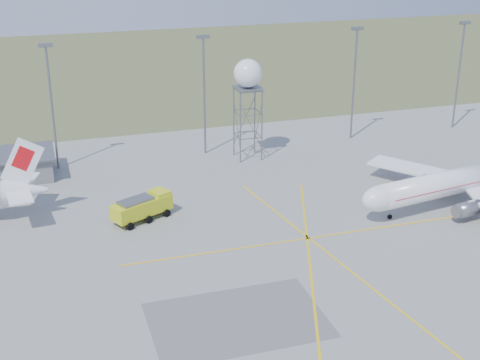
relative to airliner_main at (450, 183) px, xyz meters
name	(u,v)px	position (x,y,z in m)	size (l,w,h in m)	color
grass_strip	(173,64)	(-17.63, 106.11, -3.33)	(400.00, 120.00, 0.03)	#505D33
mast_a	(51,97)	(-52.63, 32.11, 8.73)	(2.20, 0.50, 20.50)	slate
mast_b	(204,85)	(-27.63, 32.11, 8.73)	(2.20, 0.50, 20.50)	slate
mast_c	(355,74)	(0.37, 32.11, 8.73)	(2.20, 0.50, 20.50)	slate
mast_d	(460,66)	(22.37, 32.11, 8.73)	(2.20, 0.50, 20.50)	slate
airliner_main	(450,183)	(0.00, 0.00, 0.00)	(31.99, 30.75, 10.91)	white
radar_tower	(248,104)	(-21.34, 27.60, 6.21)	(4.70, 4.70, 17.03)	slate
fire_truck	(143,208)	(-42.61, 8.28, -1.70)	(8.95, 6.33, 3.43)	#D0D919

